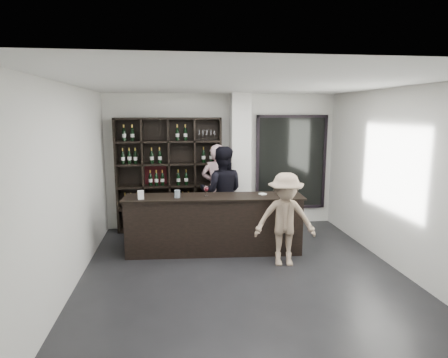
{
  "coord_description": "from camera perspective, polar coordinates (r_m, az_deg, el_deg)",
  "views": [
    {
      "loc": [
        -1.0,
        -5.34,
        2.5
      ],
      "look_at": [
        -0.17,
        1.1,
        1.35
      ],
      "focal_mm": 30.0,
      "sensor_mm": 36.0,
      "label": 1
    }
  ],
  "objects": [
    {
      "name": "wine_shelf",
      "position": [
        8.01,
        -8.33,
        0.64
      ],
      "size": [
        2.2,
        0.35,
        2.4
      ],
      "primitive_type": null,
      "color": "black",
      "rests_on": "floor"
    },
    {
      "name": "glass_panel",
      "position": [
        8.49,
        10.2,
        2.49
      ],
      "size": [
        1.6,
        0.08,
        2.1
      ],
      "color": "black",
      "rests_on": "floor"
    },
    {
      "name": "card_stand",
      "position": [
        6.53,
        -12.56,
        -2.38
      ],
      "size": [
        0.11,
        0.06,
        0.15
      ],
      "primitive_type": "cube",
      "rotation": [
        0.0,
        0.0,
        0.14
      ],
      "color": "white",
      "rests_on": "tasting_counter"
    },
    {
      "name": "customer",
      "position": [
        6.24,
        9.29,
        -6.11
      ],
      "size": [
        1.07,
        0.7,
        1.55
      ],
      "primitive_type": "imported",
      "rotation": [
        0.0,
        0.0,
        -0.13
      ],
      "color": "gray",
      "rests_on": "floor"
    },
    {
      "name": "spit_cup",
      "position": [
        6.54,
        -7.13,
        -2.26
      ],
      "size": [
        0.13,
        0.13,
        0.13
      ],
      "primitive_type": "cylinder",
      "rotation": [
        0.0,
        0.0,
        0.43
      ],
      "color": "silver",
      "rests_on": "tasting_counter"
    },
    {
      "name": "wine_glass",
      "position": [
        6.6,
        -2.75,
        -1.74
      ],
      "size": [
        0.11,
        0.11,
        0.21
      ],
      "primitive_type": null,
      "rotation": [
        0.0,
        0.0,
        0.29
      ],
      "color": "white",
      "rests_on": "tasting_counter"
    },
    {
      "name": "structural_column",
      "position": [
        7.99,
        2.44,
        2.53
      ],
      "size": [
        0.4,
        0.4,
        2.9
      ],
      "primitive_type": "cube",
      "color": "silver",
      "rests_on": "floor"
    },
    {
      "name": "taster_pink",
      "position": [
        7.94,
        -1.06,
        -1.34
      ],
      "size": [
        0.77,
        0.61,
        1.86
      ],
      "primitive_type": "imported",
      "rotation": [
        0.0,
        0.0,
        2.86
      ],
      "color": "#F6C5CB",
      "rests_on": "floor"
    },
    {
      "name": "taster_black",
      "position": [
        7.55,
        -0.34,
        -1.97
      ],
      "size": [
        0.99,
        0.83,
        1.85
      ],
      "primitive_type": "imported",
      "rotation": [
        0.0,
        0.0,
        2.99
      ],
      "color": "black",
      "rests_on": "floor"
    },
    {
      "name": "tasting_counter",
      "position": [
        6.76,
        -1.53,
        -6.91
      ],
      "size": [
        3.17,
        0.66,
        1.04
      ],
      "rotation": [
        0.0,
        0.0,
        -0.06
      ],
      "color": "black",
      "rests_on": "floor"
    },
    {
      "name": "napkin_stack",
      "position": [
        6.79,
        5.88,
        -2.29
      ],
      "size": [
        0.14,
        0.14,
        0.02
      ],
      "primitive_type": "cube",
      "rotation": [
        0.0,
        0.0,
        0.37
      ],
      "color": "white",
      "rests_on": "tasting_counter"
    },
    {
      "name": "floor",
      "position": [
        5.98,
        3.06,
        -14.7
      ],
      "size": [
        5.0,
        5.5,
        0.01
      ],
      "primitive_type": "cube",
      "color": "black",
      "rests_on": "ground"
    }
  ]
}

